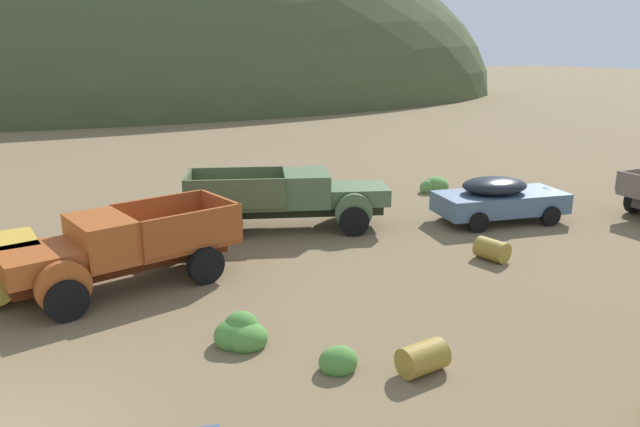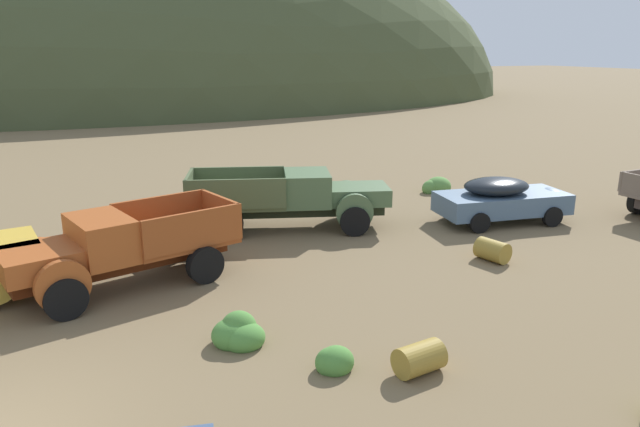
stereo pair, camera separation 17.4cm
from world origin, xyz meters
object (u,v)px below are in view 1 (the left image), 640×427
truck_oxide_orange (109,252)px  car_chalk_blue (504,198)px  truck_weathered_green (301,198)px  oil_drum_tipped (423,358)px  oil_drum_by_truck (492,250)px

truck_oxide_orange → car_chalk_blue: bearing=169.0°
truck_weathered_green → truck_oxide_orange: bearing=-136.7°
oil_drum_tipped → oil_drum_by_truck: bearing=40.7°
truck_oxide_orange → oil_drum_by_truck: (10.05, -1.94, -0.71)m
truck_weathered_green → car_chalk_blue: (6.70, -1.99, -0.20)m
car_chalk_blue → oil_drum_by_truck: (-2.88, -3.02, -0.51)m
truck_weathered_green → oil_drum_by_truck: truck_weathered_green is taller
truck_weathered_green → oil_drum_tipped: 9.49m
truck_weathered_green → car_chalk_blue: size_ratio=1.40×
truck_oxide_orange → oil_drum_by_truck: size_ratio=5.83×
truck_weathered_green → oil_drum_by_truck: 6.34m
oil_drum_by_truck → oil_drum_tipped: 6.71m
oil_drum_tipped → truck_oxide_orange: bearing=128.2°
truck_oxide_orange → oil_drum_tipped: size_ratio=6.06×
car_chalk_blue → oil_drum_tipped: car_chalk_blue is taller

